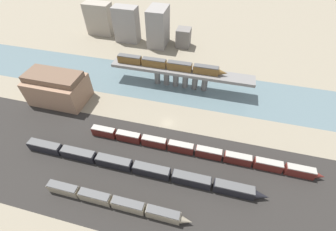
{
  "coord_description": "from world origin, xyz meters",
  "views": [
    {
      "loc": [
        15.37,
        -60.68,
        68.23
      ],
      "look_at": [
        0.0,
        0.68,
        3.75
      ],
      "focal_mm": 24.0,
      "sensor_mm": 36.0,
      "label": 1
    }
  ],
  "objects_px": {
    "train_yard_near": "(115,202)",
    "train_yard_mid": "(137,167)",
    "train_on_bridge": "(169,65)",
    "train_yard_far": "(197,151)",
    "warehouse_building": "(58,88)"
  },
  "relations": [
    {
      "from": "train_yard_mid",
      "to": "train_on_bridge",
      "type": "bearing_deg",
      "value": 90.99
    },
    {
      "from": "train_yard_near",
      "to": "warehouse_building",
      "type": "bearing_deg",
      "value": 137.6
    },
    {
      "from": "train_yard_far",
      "to": "train_on_bridge",
      "type": "bearing_deg",
      "value": 117.54
    },
    {
      "from": "train_yard_near",
      "to": "train_yard_mid",
      "type": "xyz_separation_m",
      "value": [
        2.49,
        12.91,
        -0.08
      ]
    },
    {
      "from": "train_yard_far",
      "to": "warehouse_building",
      "type": "bearing_deg",
      "value": 166.99
    },
    {
      "from": "train_yard_far",
      "to": "warehouse_building",
      "type": "height_order",
      "value": "warehouse_building"
    },
    {
      "from": "train_yard_near",
      "to": "train_yard_far",
      "type": "relative_size",
      "value": 0.55
    },
    {
      "from": "warehouse_building",
      "to": "train_yard_mid",
      "type": "bearing_deg",
      "value": -30.19
    },
    {
      "from": "train_yard_near",
      "to": "warehouse_building",
      "type": "relative_size",
      "value": 1.9
    },
    {
      "from": "warehouse_building",
      "to": "train_yard_far",
      "type": "bearing_deg",
      "value": -13.01
    },
    {
      "from": "train_yard_near",
      "to": "train_yard_mid",
      "type": "distance_m",
      "value": 13.15
    },
    {
      "from": "train_on_bridge",
      "to": "train_yard_far",
      "type": "relative_size",
      "value": 0.62
    },
    {
      "from": "train_on_bridge",
      "to": "train_yard_far",
      "type": "distance_m",
      "value": 43.32
    },
    {
      "from": "train_on_bridge",
      "to": "train_yard_far",
      "type": "height_order",
      "value": "train_on_bridge"
    },
    {
      "from": "train_yard_mid",
      "to": "train_yard_near",
      "type": "bearing_deg",
      "value": -100.9
    }
  ]
}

